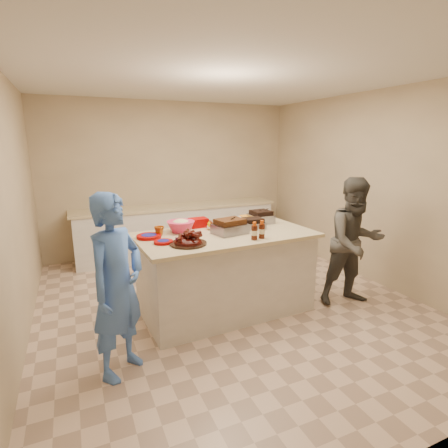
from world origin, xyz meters
name	(u,v)px	position (x,y,z in m)	size (l,w,h in m)	color
room	(229,303)	(0.00, 0.00, 0.00)	(4.50, 5.00, 2.70)	tan
back_counter	(178,230)	(0.00, 2.20, 0.45)	(3.60, 0.64, 0.90)	silver
island	(226,309)	(-0.11, -0.14, 0.00)	(2.04, 1.07, 0.96)	silver
rib_platter	(188,244)	(-0.65, -0.40, 0.96)	(0.38, 0.38, 0.15)	#3C0703
pulled_pork_tray	(230,233)	(-0.07, -0.17, 0.96)	(0.37, 0.28, 0.11)	#47230F
brisket_tray	(253,228)	(0.29, -0.06, 0.96)	(0.27, 0.22, 0.08)	black
roasting_pan	(261,223)	(0.54, 0.17, 0.96)	(0.28, 0.28, 0.11)	gray
coleslaw_bowl	(181,232)	(-0.57, 0.12, 0.96)	(0.33, 0.33, 0.22)	#CD2753
sausage_plate	(221,228)	(-0.06, 0.11, 0.96)	(0.33, 0.33, 0.05)	silver
mac_cheese_dish	(252,221)	(0.47, 0.29, 0.96)	(0.31, 0.23, 0.08)	orange
bbq_bottle_a	(254,240)	(0.06, -0.52, 0.96)	(0.07, 0.07, 0.20)	#3A1409
bbq_bottle_b	(262,238)	(0.17, -0.49, 0.96)	(0.07, 0.07, 0.20)	#3A1409
mustard_bottle	(209,229)	(-0.22, 0.11, 0.96)	(0.04, 0.04, 0.11)	#EEBF00
sauce_bowl	(213,229)	(-0.18, 0.08, 0.96)	(0.15, 0.05, 0.15)	silver
plate_stack_large	(149,238)	(-0.97, 0.02, 0.96)	(0.27, 0.27, 0.03)	#870100
plate_stack_small	(163,243)	(-0.87, -0.25, 0.96)	(0.20, 0.20, 0.03)	#870100
plastic_cup	(159,235)	(-0.83, 0.08, 0.96)	(0.11, 0.10, 0.11)	#9B4608
basket_stack	(198,227)	(-0.29, 0.28, 0.96)	(0.22, 0.16, 0.11)	#870100
guest_blue	(124,370)	(-1.42, -0.84, 0.00)	(0.59, 1.61, 0.39)	#4574D3
guest_gray	(349,302)	(1.43, -0.59, 0.00)	(0.77, 1.59, 0.60)	#4F4D47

